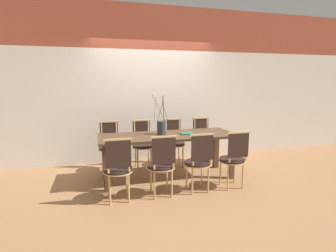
% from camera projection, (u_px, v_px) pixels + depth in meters
% --- Properties ---
extents(ground_plane, '(16.00, 16.00, 0.00)m').
position_uv_depth(ground_plane, '(168.00, 178.00, 4.61)').
color(ground_plane, '#9E7047').
extents(wall_rear, '(12.00, 0.06, 3.20)m').
position_uv_depth(wall_rear, '(153.00, 85.00, 5.50)').
color(wall_rear, beige).
rests_on(wall_rear, ground_plane).
extents(dining_table, '(2.33, 0.82, 0.78)m').
position_uv_depth(dining_table, '(168.00, 141.00, 4.50)').
color(dining_table, '#4C3321').
rests_on(dining_table, ground_plane).
extents(chair_near_leftend, '(0.42, 0.42, 0.93)m').
position_uv_depth(chair_near_leftend, '(118.00, 167.00, 3.63)').
color(chair_near_leftend, black).
rests_on(chair_near_leftend, ground_plane).
extents(chair_near_left, '(0.42, 0.42, 0.93)m').
position_uv_depth(chair_near_left, '(162.00, 163.00, 3.80)').
color(chair_near_left, black).
rests_on(chair_near_left, ground_plane).
extents(chair_near_center, '(0.42, 0.42, 0.93)m').
position_uv_depth(chair_near_center, '(199.00, 160.00, 3.95)').
color(chair_near_center, black).
rests_on(chair_near_center, ground_plane).
extents(chair_near_right, '(0.42, 0.42, 0.93)m').
position_uv_depth(chair_near_right, '(234.00, 157.00, 4.10)').
color(chair_near_right, black).
rests_on(chair_near_right, ground_plane).
extents(chair_far_leftend, '(0.42, 0.42, 0.93)m').
position_uv_depth(chair_far_leftend, '(110.00, 144.00, 4.93)').
color(chair_far_leftend, black).
rests_on(chair_far_leftend, ground_plane).
extents(chair_far_left, '(0.42, 0.42, 0.93)m').
position_uv_depth(chair_far_left, '(143.00, 142.00, 5.10)').
color(chair_far_left, black).
rests_on(chair_far_left, ground_plane).
extents(chair_far_center, '(0.42, 0.42, 0.93)m').
position_uv_depth(chair_far_center, '(174.00, 140.00, 5.27)').
color(chair_far_center, black).
rests_on(chair_far_center, ground_plane).
extents(chair_far_right, '(0.42, 0.42, 0.93)m').
position_uv_depth(chair_far_right, '(203.00, 138.00, 5.43)').
color(chair_far_right, black).
rests_on(chair_far_right, ground_plane).
extents(vase_centerpiece, '(0.28, 0.32, 0.69)m').
position_uv_depth(vase_centerpiece, '(162.00, 127.00, 4.49)').
color(vase_centerpiece, '#33383D').
rests_on(vase_centerpiece, dining_table).
extents(book_stack, '(0.23, 0.17, 0.02)m').
position_uv_depth(book_stack, '(187.00, 133.00, 4.53)').
color(book_stack, '#1E6B4C').
rests_on(book_stack, dining_table).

